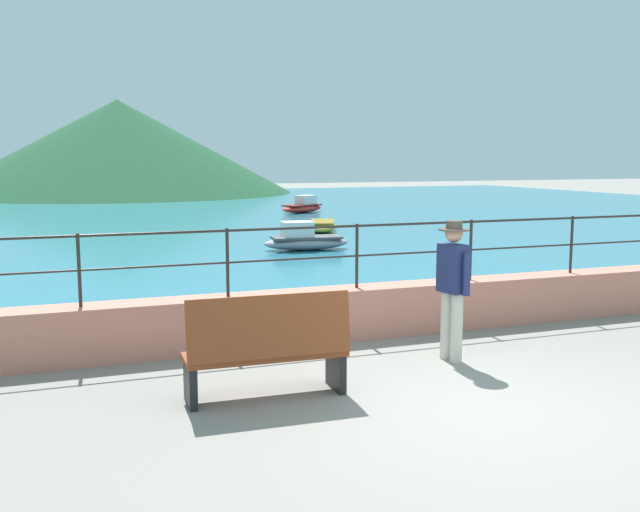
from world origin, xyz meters
TOP-DOWN VIEW (x-y plane):
  - ground_plane at (0.00, 0.00)m, footprint 120.00×120.00m
  - promenade_wall at (0.00, 3.20)m, footprint 20.00×0.56m
  - railing at (0.00, 3.20)m, footprint 18.44×0.04m
  - lake_water at (0.00, 25.84)m, footprint 64.00×44.32m
  - hill_main at (0.38, 45.14)m, footprint 23.80×23.80m
  - bench_main at (-1.92, 1.09)m, footprint 1.72×0.61m
  - person_walking at (0.63, 1.69)m, footprint 0.38×0.56m
  - boat_2 at (6.47, 24.20)m, footprint 2.46×1.86m
  - boat_3 at (2.29, 11.97)m, footprint 2.38×1.12m
  - boat_4 at (4.38, 16.18)m, footprint 1.69×2.47m

SIDE VIEW (x-z plane):
  - ground_plane at x=0.00m, z-range 0.00..0.00m
  - lake_water at x=0.00m, z-range 0.00..0.06m
  - boat_4 at x=4.38m, z-range 0.08..0.44m
  - boat_2 at x=6.47m, z-range -0.05..0.71m
  - boat_3 at x=2.29m, z-range -0.05..0.71m
  - promenade_wall at x=0.00m, z-range 0.00..0.70m
  - bench_main at x=-1.92m, z-range -0.01..1.12m
  - person_walking at x=0.63m, z-range 0.10..1.85m
  - railing at x=0.00m, z-range 0.87..1.77m
  - hill_main at x=0.38m, z-range 0.00..6.40m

